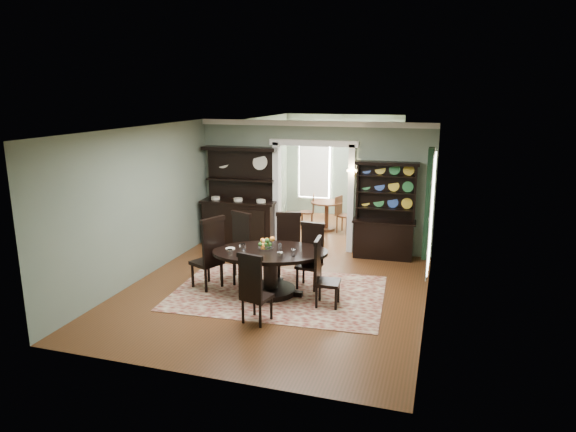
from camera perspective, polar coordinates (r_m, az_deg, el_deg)
name	(u,v)px	position (r m, az deg, el deg)	size (l,w,h in m)	color
room	(273,210)	(9.21, -1.71, 0.68)	(5.51, 6.01, 3.01)	brown
parlor	(336,170)	(14.44, 5.36, 5.14)	(3.51, 3.50, 3.01)	brown
doorway_trim	(314,181)	(11.99, 2.86, 3.92)	(2.08, 0.25, 2.57)	white
right_window	(430,208)	(9.60, 15.45, 0.86)	(0.15, 1.47, 2.12)	white
wall_sconce	(353,172)	(11.60, 7.25, 4.86)	(0.27, 0.21, 0.21)	#CB8A36
rug	(279,293)	(9.64, -1.06, -8.52)	(3.83, 2.61, 0.01)	maroon
dining_table	(270,264)	(9.42, -1.98, -5.34)	(2.40, 2.40, 0.83)	black
centerpiece	(266,247)	(9.37, -2.51, -3.41)	(1.37, 0.88, 0.22)	silver
chair_far_left	(238,245)	(10.14, -5.53, -3.19)	(0.65, 0.64, 1.36)	black
chair_far_mid	(288,244)	(10.23, 0.05, -3.11)	(0.60, 0.58, 1.32)	black
chair_far_right	(311,254)	(9.77, 2.57, -4.19)	(0.50, 0.47, 1.24)	black
chair_end_left	(210,252)	(9.70, -8.62, -3.93)	(0.67, 0.68, 1.41)	black
chair_end_right	(322,271)	(8.92, 3.82, -6.10)	(0.45, 0.47, 1.21)	black
chair_near	(253,287)	(8.23, -3.88, -7.88)	(0.53, 0.51, 1.20)	black
sideboard	(240,211)	(12.43, -5.38, 0.52)	(1.84, 0.75, 2.38)	black
welsh_dresser	(384,223)	(11.64, 10.65, -0.81)	(1.41, 0.57, 2.16)	black
parlor_table	(327,212)	(13.78, 4.32, 0.50)	(0.85, 0.85, 0.78)	#583019
parlor_chair_left	(309,210)	(13.95, 2.39, 0.64)	(0.42, 0.41, 0.94)	#583019
parlor_chair_right	(342,213)	(13.61, 6.05, 0.32)	(0.45, 0.44, 0.97)	#583019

